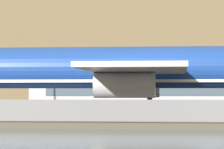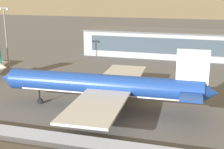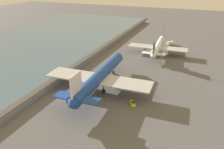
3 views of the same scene
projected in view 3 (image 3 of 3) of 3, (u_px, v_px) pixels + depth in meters
ground_plane at (97, 87)px, 90.53m from camera, size 500.00×500.00×0.00m
shoreline_seawall at (56, 78)px, 97.56m from camera, size 320.00×3.00×0.50m
perimeter_fence at (64, 78)px, 95.62m from camera, size 280.00×0.10×2.29m
cargo_jet_blue at (100, 76)px, 86.70m from camera, size 49.95×42.66×14.80m
passenger_jet_white_teal at (158, 46)px, 128.01m from camera, size 39.56×34.11×11.02m
baggage_tug at (133, 104)px, 77.48m from camera, size 3.57×2.99×1.80m
ops_van at (170, 43)px, 144.71m from camera, size 5.44×4.76×2.48m
apron_light_mast_apron_west at (163, 42)px, 108.75m from camera, size 3.20×0.40×21.50m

